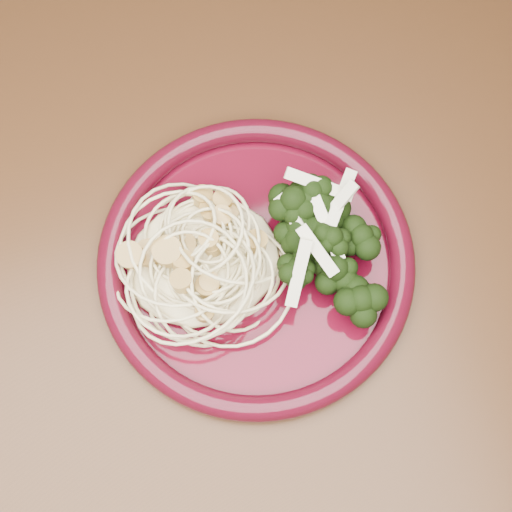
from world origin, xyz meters
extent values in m
plane|color=brown|center=(0.00, 0.00, 0.00)|extent=(3.50, 3.50, 0.00)
cube|color=#472814|center=(0.00, 0.00, 0.73)|extent=(1.20, 0.80, 0.04)
cylinder|color=#472814|center=(0.55, 0.35, 0.35)|extent=(0.06, 0.06, 0.71)
cylinder|color=#470615|center=(0.04, -0.04, 0.75)|extent=(0.29, 0.29, 0.01)
torus|color=#470B19|center=(0.04, -0.04, 0.76)|extent=(0.30, 0.30, 0.02)
ellipsoid|color=#F3E8B1|center=(0.00, -0.02, 0.77)|extent=(0.14, 0.13, 0.03)
ellipsoid|color=black|center=(0.09, -0.05, 0.78)|extent=(0.11, 0.14, 0.04)
camera|label=1|loc=(-0.02, -0.20, 1.27)|focal=50.00mm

